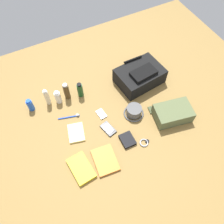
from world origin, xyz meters
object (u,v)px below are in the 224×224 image
(backpack, at_px, (140,76))
(toiletry_pouch, at_px, (172,113))
(travel_guidebook, at_px, (105,160))
(toothbrush, at_px, (70,117))
(bucket_hat, at_px, (134,111))
(cologne_bottle, at_px, (66,91))
(toothpaste_tube, at_px, (58,97))
(media_player, at_px, (101,114))
(notepad, at_px, (76,133))
(lotion_bottle, at_px, (47,97))
(wristwatch, at_px, (144,143))
(shampoo_bottle, at_px, (80,90))
(paperback_novel, at_px, (81,168))
(cell_phone, at_px, (108,129))
(wallet, at_px, (127,140))
(deodorant_spray, at_px, (30,105))

(backpack, distance_m, toiletry_pouch, 0.41)
(travel_guidebook, bearing_deg, toothbrush, 101.38)
(bucket_hat, relative_size, cologne_bottle, 0.98)
(toiletry_pouch, distance_m, toothpaste_tube, 0.87)
(backpack, bearing_deg, media_player, -160.30)
(toothbrush, bearing_deg, toiletry_pouch, -26.27)
(media_player, distance_m, notepad, 0.24)
(lotion_bottle, bearing_deg, wristwatch, -52.37)
(shampoo_bottle, relative_size, paperback_novel, 0.65)
(shampoo_bottle, height_order, wristwatch, shampoo_bottle)
(bucket_hat, relative_size, paperback_novel, 0.73)
(bucket_hat, xyz_separation_m, lotion_bottle, (-0.54, 0.39, 0.04))
(backpack, xyz_separation_m, media_player, (-0.42, -0.15, -0.06))
(backpack, bearing_deg, toothpaste_tube, 170.73)
(lotion_bottle, bearing_deg, bucket_hat, -35.60)
(cologne_bottle, relative_size, paperback_novel, 0.75)
(bucket_hat, distance_m, paperback_novel, 0.57)
(bucket_hat, xyz_separation_m, toothpaste_tube, (-0.46, 0.36, 0.02))
(cell_phone, xyz_separation_m, media_player, (0.01, 0.14, -0.00))
(travel_guidebook, bearing_deg, cologne_bottle, 93.07)
(backpack, relative_size, toothbrush, 2.44)
(backpack, height_order, media_player, backpack)
(travel_guidebook, bearing_deg, lotion_bottle, 106.45)
(paperback_novel, bearing_deg, lotion_bottle, 91.66)
(bucket_hat, xyz_separation_m, travel_guidebook, (-0.36, -0.24, -0.02))
(toothbrush, bearing_deg, paperback_novel, -101.25)
(media_player, height_order, toothbrush, toothbrush)
(toothpaste_tube, bearing_deg, toiletry_pouch, -35.95)
(bucket_hat, bearing_deg, shampoo_bottle, 129.89)
(travel_guidebook, xyz_separation_m, media_player, (0.13, 0.34, -0.00))
(paperback_novel, xyz_separation_m, wallet, (0.37, 0.04, -0.00))
(lotion_bottle, height_order, notepad, lotion_bottle)
(toothbrush, height_order, wallet, wallet)
(toiletry_pouch, xyz_separation_m, cell_phone, (-0.47, 0.12, -0.04))
(shampoo_bottle, relative_size, toothbrush, 0.86)
(bucket_hat, bearing_deg, paperback_novel, -157.31)
(media_player, relative_size, toothbrush, 0.57)
(travel_guidebook, bearing_deg, paperback_novel, 173.58)
(cologne_bottle, height_order, paperback_novel, cologne_bottle)
(lotion_bottle, bearing_deg, deodorant_spray, 177.76)
(shampoo_bottle, xyz_separation_m, paperback_novel, (-0.23, -0.56, -0.05))
(cell_phone, height_order, media_player, cell_phone)
(toothpaste_tube, relative_size, wallet, 1.10)
(media_player, bearing_deg, toiletry_pouch, -28.81)
(lotion_bottle, distance_m, notepad, 0.36)
(toothbrush, xyz_separation_m, notepad, (-0.01, -0.14, 0.00))
(backpack, bearing_deg, travel_guidebook, -138.30)
(cell_phone, xyz_separation_m, wristwatch, (0.18, -0.21, -0.00))
(toothbrush, distance_m, notepad, 0.15)
(notepad, bearing_deg, cologne_bottle, 93.29)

